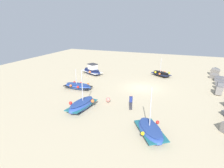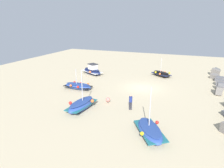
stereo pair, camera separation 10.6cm
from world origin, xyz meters
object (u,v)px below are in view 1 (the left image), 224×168
(fishing_boat_0, at_px, (92,71))
(mooring_buoy_0, at_px, (108,100))
(fishing_boat_2, at_px, (82,105))
(person_walking, at_px, (131,101))
(fishing_boat_4, at_px, (161,74))
(fishing_boat_1, at_px, (78,86))
(fishing_boat_3, at_px, (150,130))

(fishing_boat_0, xyz_separation_m, mooring_buoy_0, (10.22, 7.07, -0.25))
(fishing_boat_2, xyz_separation_m, mooring_buoy_0, (-2.54, 1.76, -0.14))
(person_walking, relative_size, mooring_buoy_0, 2.71)
(fishing_boat_4, height_order, person_walking, fishing_boat_4)
(fishing_boat_1, bearing_deg, fishing_boat_4, 49.06)
(fishing_boat_1, height_order, mooring_buoy_0, fishing_boat_1)
(fishing_boat_0, height_order, fishing_boat_4, fishing_boat_4)
(fishing_boat_1, bearing_deg, fishing_boat_2, -55.50)
(mooring_buoy_0, bearing_deg, fishing_boat_2, -34.79)
(fishing_boat_0, relative_size, fishing_boat_3, 1.09)
(fishing_boat_3, distance_m, person_walking, 4.82)
(fishing_boat_0, distance_m, person_walking, 14.79)
(fishing_boat_1, bearing_deg, fishing_boat_0, 103.56)
(fishing_boat_2, bearing_deg, person_walking, 115.65)
(fishing_boat_2, bearing_deg, fishing_boat_3, 77.77)
(fishing_boat_3, relative_size, mooring_buoy_0, 6.59)
(fishing_boat_0, distance_m, fishing_boat_3, 19.55)
(fishing_boat_4, bearing_deg, fishing_boat_1, -95.94)
(fishing_boat_3, distance_m, fishing_boat_4, 17.87)
(fishing_boat_3, xyz_separation_m, fishing_boat_4, (-17.78, -1.81, -0.00))
(fishing_boat_3, height_order, person_walking, fishing_boat_3)
(fishing_boat_4, bearing_deg, mooring_buoy_0, -70.16)
(fishing_boat_0, xyz_separation_m, fishing_boat_1, (7.41, 1.71, -0.21))
(fishing_boat_1, distance_m, person_walking, 8.91)
(person_walking, bearing_deg, fishing_boat_1, 44.01)
(person_walking, bearing_deg, fishing_boat_4, -25.61)
(fishing_boat_3, bearing_deg, fishing_boat_0, -172.16)
(fishing_boat_0, xyz_separation_m, fishing_boat_4, (-2.79, 10.73, -0.20))
(fishing_boat_0, height_order, fishing_boat_2, fishing_boat_2)
(mooring_buoy_0, bearing_deg, fishing_boat_1, -117.68)
(fishing_boat_2, relative_size, fishing_boat_3, 1.01)
(person_walking, xyz_separation_m, mooring_buoy_0, (-0.83, -2.76, -0.57))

